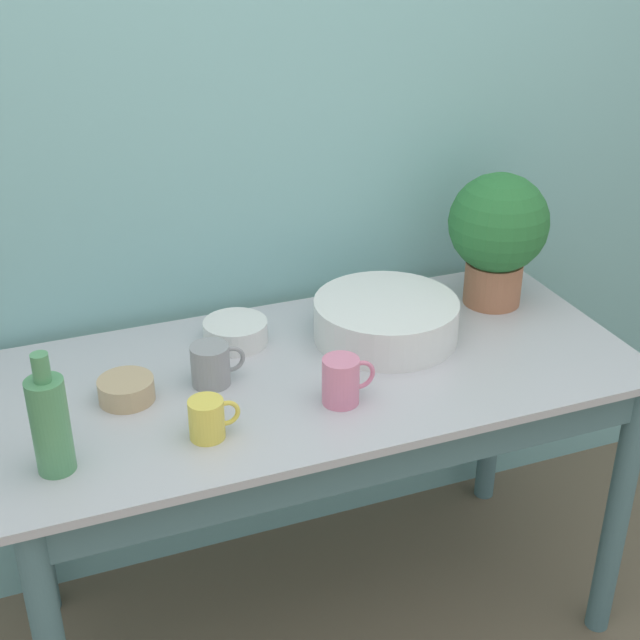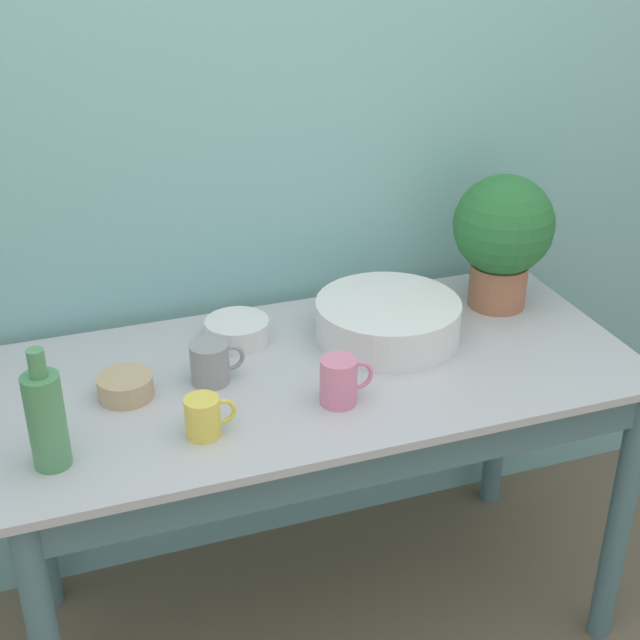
{
  "view_description": "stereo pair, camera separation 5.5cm",
  "coord_description": "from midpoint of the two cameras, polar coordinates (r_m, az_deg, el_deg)",
  "views": [
    {
      "loc": [
        -0.63,
        -1.3,
        1.82
      ],
      "look_at": [
        0.0,
        0.34,
        0.9
      ],
      "focal_mm": 50.0,
      "sensor_mm": 36.0,
      "label": 1
    },
    {
      "loc": [
        -0.58,
        -1.32,
        1.82
      ],
      "look_at": [
        0.0,
        0.34,
        0.9
      ],
      "focal_mm": 50.0,
      "sensor_mm": 36.0,
      "label": 2
    }
  ],
  "objects": [
    {
      "name": "bowl_small_enamel_white",
      "position": [
        2.15,
        -6.16,
        -0.78
      ],
      "size": [
        0.15,
        0.15,
        0.06
      ],
      "color": "silver",
      "rests_on": "counter_table"
    },
    {
      "name": "potted_plant",
      "position": [
        2.3,
        10.64,
        5.62
      ],
      "size": [
        0.25,
        0.25,
        0.35
      ],
      "color": "#A36647",
      "rests_on": "counter_table"
    },
    {
      "name": "mug_grey",
      "position": [
        1.98,
        -7.76,
        -2.85
      ],
      "size": [
        0.12,
        0.09,
        0.09
      ],
      "color": "gray",
      "rests_on": "counter_table"
    },
    {
      "name": "counter_table",
      "position": [
        2.1,
        -0.48,
        -6.64
      ],
      "size": [
        1.46,
        0.69,
        0.78
      ],
      "color": "slate",
      "rests_on": "ground_plane"
    },
    {
      "name": "wall_back",
      "position": [
        2.23,
        -4.48,
        11.3
      ],
      "size": [
        6.0,
        0.05,
        2.4
      ],
      "color": "#7AB2B2",
      "rests_on": "ground_plane"
    },
    {
      "name": "bottle_tall",
      "position": [
        1.75,
        -17.76,
        -6.3
      ],
      "size": [
        0.07,
        0.07,
        0.25
      ],
      "color": "#4C8C59",
      "rests_on": "counter_table"
    },
    {
      "name": "mug_yellow",
      "position": [
        1.81,
        -8.06,
        -6.28
      ],
      "size": [
        0.11,
        0.07,
        0.09
      ],
      "color": "#E5CC4C",
      "rests_on": "counter_table"
    },
    {
      "name": "mug_pink",
      "position": [
        1.89,
        0.58,
        -3.9
      ],
      "size": [
        0.12,
        0.08,
        0.1
      ],
      "color": "pink",
      "rests_on": "counter_table"
    },
    {
      "name": "bowl_small_tan",
      "position": [
        1.97,
        -13.09,
        -4.37
      ],
      "size": [
        0.12,
        0.12,
        0.05
      ],
      "color": "tan",
      "rests_on": "counter_table"
    },
    {
      "name": "bowl_wash_large",
      "position": [
        2.15,
        3.5,
        0.05
      ],
      "size": [
        0.35,
        0.35,
        0.1
      ],
      "color": "silver",
      "rests_on": "counter_table"
    }
  ]
}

